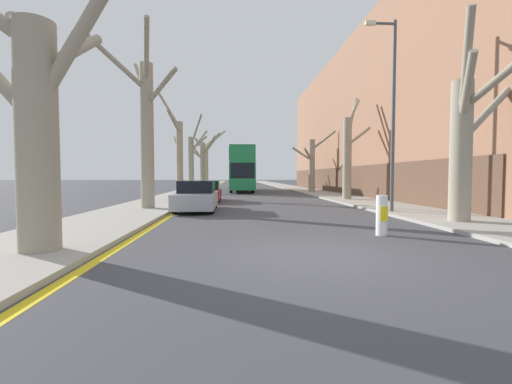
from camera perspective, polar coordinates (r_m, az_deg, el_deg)
The scene contains 19 objects.
ground_plane at distance 7.35m, azimuth 10.62°, elevation -10.53°, with size 300.00×300.00×0.00m, color #424247.
sidewalk_left at distance 57.15m, azimuth -8.29°, elevation 1.00°, with size 3.50×120.00×0.12m, color #A39E93.
sidewalk_right at distance 57.55m, azimuth 4.55°, elevation 1.03°, with size 3.50×120.00×0.12m, color #A39E93.
building_facade_right at distance 36.37m, azimuth 21.02°, elevation 10.63°, with size 10.08×42.40×13.69m.
kerb_line_stripe at distance 57.03m, azimuth -6.36°, elevation 0.96°, with size 0.24×120.00×0.01m, color yellow.
street_tree_left_0 at distance 8.62m, azimuth -32.75°, elevation 11.07°, with size 4.29×4.04×6.21m.
street_tree_left_1 at distance 17.66m, azimuth -17.92°, elevation 10.75°, with size 4.11×4.40×8.35m.
street_tree_left_2 at distance 25.73m, azimuth -12.75°, elevation 5.93°, with size 1.61×4.27×7.52m.
street_tree_left_3 at distance 34.04m, azimuth -10.62°, elevation 5.10°, with size 1.95×2.01×7.46m.
street_tree_left_4 at distance 43.24m, azimuth -8.65°, elevation 5.22°, with size 4.02×4.49×7.47m.
street_tree_left_5 at distance 50.89m, azimuth -8.44°, elevation 4.84°, with size 4.61×3.29×8.13m.
street_tree_right_0 at distance 13.75m, azimuth 31.56°, elevation 7.71°, with size 3.87×3.33×6.68m.
street_tree_right_1 at distance 24.25m, azimuth 15.12°, elevation 6.19°, with size 2.18×1.92×7.29m.
street_tree_right_2 at distance 34.80m, azimuth 9.27°, elevation 4.74°, with size 3.89×3.67×6.09m.
double_decker_bus at distance 37.68m, azimuth -2.48°, elevation 4.09°, with size 2.53×11.83×4.64m.
parked_car_0 at distance 16.78m, azimuth -9.86°, elevation -0.75°, with size 1.84×4.39×1.45m.
parked_car_1 at distance 22.98m, azimuth -8.18°, elevation 0.08°, with size 1.79×4.46×1.38m.
lamp_post at distance 16.51m, azimuth 21.63°, elevation 12.95°, with size 1.40×0.20×8.42m.
traffic_bollard at distance 10.28m, azimuth 20.22°, elevation -3.67°, with size 0.31×0.32×1.14m.
Camera 1 is at (-1.78, -6.94, 1.67)m, focal length 24.00 mm.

